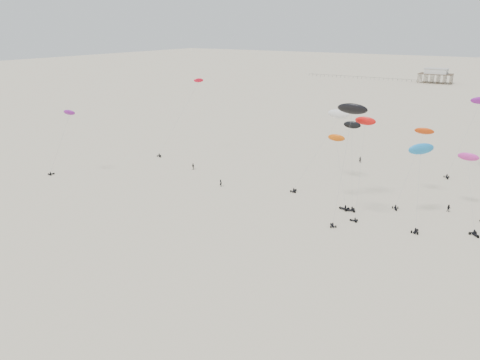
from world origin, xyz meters
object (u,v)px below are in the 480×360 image
Objects in this scene: pavilion_main at (435,77)px; spectator_0 at (221,186)px; rig_0 at (418,149)px; rig_3 at (470,179)px.

spectator_0 is at bearing -90.58° from pavilion_main.
pavilion_main is 1.16× the size of rig_0.
rig_0 reaches higher than pavilion_main.
rig_0 is (38.96, -234.37, 7.39)m from pavilion_main.
rig_3 is 55.15m from spectator_0.
pavilion_main is 243.96m from rig_3.
rig_0 is 12.96m from rig_3.
rig_0 is at bearing -80.56° from pavilion_main.
rig_3 reaches higher than pavilion_main.
rig_0 is 8.72× the size of spectator_0.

